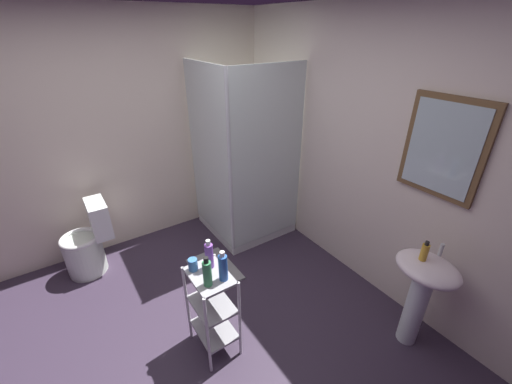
% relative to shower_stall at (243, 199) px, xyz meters
% --- Properties ---
extents(ground_plane, '(4.20, 4.20, 0.02)m').
position_rel_shower_stall_xyz_m(ground_plane, '(1.19, -1.23, -0.47)').
color(ground_plane, '#362A3C').
extents(wall_back, '(4.20, 0.14, 2.50)m').
position_rel_shower_stall_xyz_m(wall_back, '(1.20, 0.62, 0.79)').
color(wall_back, silver).
rests_on(wall_back, ground_plane).
extents(wall_left, '(0.10, 4.20, 2.50)m').
position_rel_shower_stall_xyz_m(wall_left, '(-0.66, -1.23, 0.79)').
color(wall_left, beige).
rests_on(wall_left, ground_plane).
extents(shower_stall, '(0.92, 0.92, 2.00)m').
position_rel_shower_stall_xyz_m(shower_stall, '(0.00, 0.00, 0.00)').
color(shower_stall, white).
rests_on(shower_stall, ground_plane).
extents(pedestal_sink, '(0.46, 0.37, 0.81)m').
position_rel_shower_stall_xyz_m(pedestal_sink, '(2.07, 0.29, 0.12)').
color(pedestal_sink, white).
rests_on(pedestal_sink, ground_plane).
extents(sink_faucet, '(0.03, 0.03, 0.10)m').
position_rel_shower_stall_xyz_m(sink_faucet, '(2.07, 0.41, 0.40)').
color(sink_faucet, silver).
rests_on(sink_faucet, pedestal_sink).
extents(toilet, '(0.37, 0.49, 0.76)m').
position_rel_shower_stall_xyz_m(toilet, '(-0.29, -1.69, -0.15)').
color(toilet, white).
rests_on(toilet, ground_plane).
extents(storage_cart, '(0.38, 0.28, 0.74)m').
position_rel_shower_stall_xyz_m(storage_cart, '(1.24, -1.04, -0.03)').
color(storage_cart, silver).
rests_on(storage_cart, ground_plane).
extents(hand_soap_bottle, '(0.05, 0.05, 0.16)m').
position_rel_shower_stall_xyz_m(hand_soap_bottle, '(2.03, 0.26, 0.42)').
color(hand_soap_bottle, gold).
rests_on(hand_soap_bottle, pedestal_sink).
extents(body_wash_bottle_green, '(0.06, 0.06, 0.23)m').
position_rel_shower_stall_xyz_m(body_wash_bottle_green, '(1.32, -1.09, 0.38)').
color(body_wash_bottle_green, '#378D54').
rests_on(body_wash_bottle_green, storage_cart).
extents(conditioner_bottle_purple, '(0.06, 0.06, 0.23)m').
position_rel_shower_stall_xyz_m(conditioner_bottle_purple, '(1.17, -1.00, 0.38)').
color(conditioner_bottle_purple, purple).
rests_on(conditioner_bottle_purple, storage_cart).
extents(shampoo_bottle_blue, '(0.06, 0.06, 0.24)m').
position_rel_shower_stall_xyz_m(shampoo_bottle_blue, '(1.33, -0.98, 0.38)').
color(shampoo_bottle_blue, '#2756AE').
rests_on(shampoo_bottle_blue, storage_cart).
extents(rinse_cup, '(0.07, 0.07, 0.09)m').
position_rel_shower_stall_xyz_m(rinse_cup, '(1.13, -1.11, 0.32)').
color(rinse_cup, '#3870B2').
rests_on(rinse_cup, storage_cart).
extents(bath_mat, '(0.60, 0.40, 0.02)m').
position_rel_shower_stall_xyz_m(bath_mat, '(0.44, -0.64, -0.45)').
color(bath_mat, gray).
rests_on(bath_mat, ground_plane).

